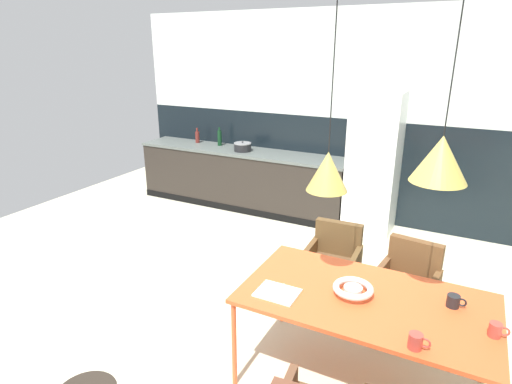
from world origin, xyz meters
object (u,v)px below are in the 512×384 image
at_px(dining_table, 365,302).
at_px(mug_dark_espresso, 416,341).
at_px(open_book, 277,293).
at_px(refrigerator_column, 374,164).
at_px(armchair_facing_counter, 409,275).
at_px(mug_short_terracotta, 454,301).
at_px(pendant_lamp_over_table_far, 440,159).
at_px(mug_tall_blue, 496,330).
at_px(bottle_spice_small, 220,138).
at_px(bottle_oil_tall, 197,137).
at_px(fruit_bowl, 353,289).
at_px(armchair_by_stool, 335,253).
at_px(cooking_pot, 243,147).
at_px(pendant_lamp_over_table_near, 328,171).

relative_size(dining_table, mug_dark_espresso, 13.57).
relative_size(open_book, mug_dark_espresso, 2.32).
bearing_deg(refrigerator_column, armchair_facing_counter, -68.31).
height_order(mug_short_terracotta, pendant_lamp_over_table_far, pendant_lamp_over_table_far).
xyz_separation_m(armchair_facing_counter, mug_short_terracotta, (0.36, -0.73, 0.28)).
distance_m(dining_table, mug_tall_blue, 0.80).
distance_m(mug_short_terracotta, bottle_spice_small, 4.58).
height_order(open_book, mug_short_terracotta, mug_short_terracotta).
height_order(dining_table, bottle_oil_tall, bottle_oil_tall).
height_order(armchair_facing_counter, fruit_bowl, fruit_bowl).
bearing_deg(mug_short_terracotta, armchair_by_stool, 141.94).
bearing_deg(mug_dark_espresso, refrigerator_column, 106.73).
bearing_deg(mug_tall_blue, cooking_pot, 139.17).
bearing_deg(pendant_lamp_over_table_near, open_book, -128.71).
xyz_separation_m(mug_short_terracotta, mug_dark_espresso, (-0.17, -0.55, 0.01)).
bearing_deg(refrigerator_column, open_book, -89.38).
distance_m(refrigerator_column, mug_short_terracotta, 2.95).
xyz_separation_m(mug_tall_blue, pendant_lamp_over_table_far, (-0.45, 0.10, 0.98)).
relative_size(bottle_spice_small, pendant_lamp_over_table_far, 0.24).
height_order(fruit_bowl, bottle_oil_tall, bottle_oil_tall).
distance_m(mug_short_terracotta, pendant_lamp_over_table_far, 1.01).
bearing_deg(pendant_lamp_over_table_far, refrigerator_column, 108.47).
bearing_deg(cooking_pot, fruit_bowl, -49.13).
distance_m(armchair_by_stool, bottle_spice_small, 3.26).
relative_size(armchair_by_stool, cooking_pot, 3.00).
bearing_deg(mug_dark_espresso, pendant_lamp_over_table_near, 148.66).
relative_size(mug_tall_blue, pendant_lamp_over_table_far, 0.10).
bearing_deg(dining_table, armchair_by_stool, 117.69).
height_order(armchair_facing_counter, pendant_lamp_over_table_near, pendant_lamp_over_table_near).
relative_size(mug_tall_blue, bottle_spice_small, 0.40).
distance_m(refrigerator_column, bottle_oil_tall, 2.89).
bearing_deg(pendant_lamp_over_table_far, cooking_pot, 136.08).
relative_size(pendant_lamp_over_table_near, pendant_lamp_over_table_far, 1.13).
distance_m(fruit_bowl, cooking_pot, 3.76).
bearing_deg(bottle_oil_tall, pendant_lamp_over_table_near, -43.19).
height_order(armchair_by_stool, cooking_pot, cooking_pot).
xyz_separation_m(mug_short_terracotta, pendant_lamp_over_table_far, (-0.20, -0.12, 0.98)).
bearing_deg(bottle_oil_tall, dining_table, -40.66).
relative_size(refrigerator_column, mug_dark_espresso, 14.84).
height_order(open_book, cooking_pot, cooking_pot).
bearing_deg(bottle_spice_small, mug_short_terracotta, -38.14).
bearing_deg(cooking_pot, open_book, -57.14).
bearing_deg(bottle_spice_small, bottle_oil_tall, 178.03).
xyz_separation_m(armchair_facing_counter, bottle_oil_tall, (-3.68, 2.11, 0.50)).
distance_m(fruit_bowl, bottle_spice_small, 4.22).
bearing_deg(armchair_facing_counter, pendant_lamp_over_table_near, 65.60).
bearing_deg(cooking_pot, mug_tall_blue, -40.83).
xyz_separation_m(cooking_pot, bottle_spice_small, (-0.51, 0.16, 0.06)).
relative_size(mug_dark_espresso, bottle_spice_small, 0.43).
bearing_deg(cooking_pot, pendant_lamp_over_table_near, -51.56).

